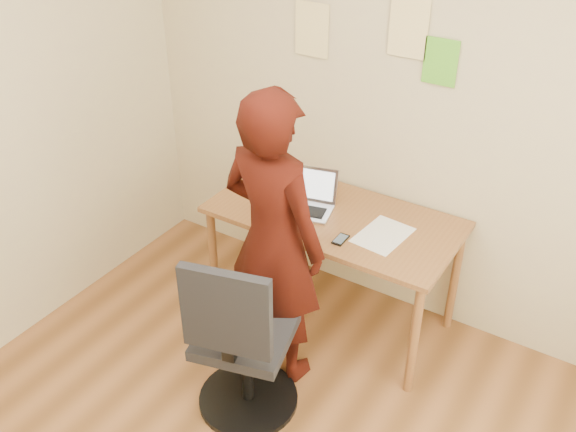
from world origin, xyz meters
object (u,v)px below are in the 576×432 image
Objects in this scene: laptop at (308,200)px; office_chair at (241,349)px; person at (273,241)px; desk at (334,228)px; phone at (341,239)px.

laptop is 0.96m from office_chair.
laptop is 0.50m from person.
desk is 0.85× the size of person.
phone is (0.32, -0.19, -0.04)m from laptop.
phone reaches higher than desk.
laptop reaches higher than phone.
desk is at bearing -92.75° from person.
person is (-0.08, -0.50, 0.17)m from desk.
person is at bearing 84.24° from office_chair.
desk is at bearing 125.50° from phone.
office_chair is (-0.02, -0.89, -0.22)m from desk.
laptop is at bearing -73.78° from person.
office_chair is at bearing -91.04° from desk.
phone is 0.07× the size of person.
person is (-0.23, -0.30, 0.08)m from phone.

